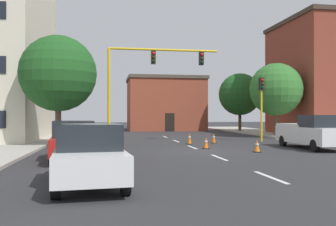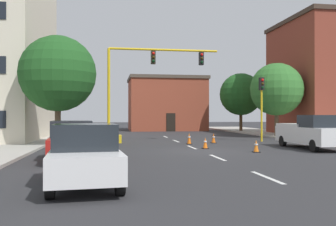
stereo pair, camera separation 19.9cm
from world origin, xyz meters
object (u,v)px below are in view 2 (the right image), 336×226
sedan_white_near_left (85,154)px  traffic_cone_roadside_a (256,146)px  traffic_signal_gantry (125,112)px  sedan_red_mid_left (72,140)px  traffic_light_pole_right (262,94)px  traffic_cone_roadside_b (205,143)px  traffic_cone_roadside_d (189,139)px  tree_right_mid (277,89)px  traffic_cone_roadside_c (214,138)px  tree_left_near (58,74)px  pickup_truck_white (312,132)px  tree_right_far (241,94)px

sedan_white_near_left → traffic_cone_roadside_a: 11.58m
traffic_signal_gantry → sedan_red_mid_left: traffic_signal_gantry is taller
traffic_light_pole_right → traffic_cone_roadside_b: traffic_light_pole_right is taller
traffic_signal_gantry → traffic_cone_roadside_d: bearing=-25.9°
tree_right_mid → traffic_cone_roadside_a: 14.18m
tree_right_mid → traffic_cone_roadside_c: tree_right_mid is taller
tree_left_near → traffic_cone_roadside_c: size_ratio=9.87×
tree_right_mid → sedan_white_near_left: bearing=-127.4°
traffic_cone_roadside_d → traffic_cone_roadside_c: bearing=19.0°
traffic_light_pole_right → traffic_signal_gantry: bearing=177.4°
pickup_truck_white → traffic_cone_roadside_d: (-6.38, 4.53, -0.59)m
tree_left_near → traffic_cone_roadside_c: tree_left_near is taller
sedan_white_near_left → traffic_cone_roadside_b: 12.15m
traffic_cone_roadside_a → traffic_light_pole_right: bearing=64.8°
pickup_truck_white → sedan_red_mid_left: 13.77m
pickup_truck_white → traffic_cone_roadside_c: 6.88m
sedan_red_mid_left → traffic_cone_roadside_a: (9.35, 2.01, -0.56)m
traffic_light_pole_right → tree_right_far: 15.94m
tree_right_far → traffic_cone_roadside_d: (-9.91, -17.02, -4.04)m
tree_right_far → traffic_cone_roadside_d: size_ratio=8.92×
sedan_red_mid_left → traffic_cone_roadside_b: (7.20, 4.46, -0.56)m
traffic_cone_roadside_b → traffic_cone_roadside_d: traffic_cone_roadside_d is taller
traffic_signal_gantry → tree_left_near: (-4.21, -3.18, 2.30)m
traffic_cone_roadside_b → tree_left_near: bearing=165.0°
tree_right_far → traffic_cone_roadside_c: size_ratio=9.91×
traffic_light_pole_right → tree_left_near: size_ratio=0.70×
tree_right_mid → traffic_cone_roadside_b: (-8.91, -9.39, -3.91)m
tree_left_near → sedan_white_near_left: tree_left_near is taller
pickup_truck_white → tree_right_far: bearing=80.7°
traffic_cone_roadside_a → traffic_cone_roadside_c: bearing=94.2°
traffic_cone_roadside_a → sedan_red_mid_left: bearing=-167.9°
traffic_signal_gantry → tree_right_far: bearing=46.4°
pickup_truck_white → traffic_cone_roadside_c: bearing=130.8°
traffic_cone_roadside_b → traffic_cone_roadside_c: size_ratio=0.96×
traffic_cone_roadside_a → traffic_signal_gantry: bearing=130.0°
tree_right_far → traffic_cone_roadside_a: tree_right_far is taller
traffic_light_pole_right → traffic_cone_roadside_d: (-5.90, -1.62, -3.15)m
tree_right_far → pickup_truck_white: (-3.53, -21.55, -3.44)m
traffic_signal_gantry → sedan_white_near_left: traffic_signal_gantry is taller
tree_right_far → traffic_cone_roadside_c: (-8.01, -16.37, -4.08)m
tree_right_mid → tree_left_near: bearing=-158.2°
tree_left_near → traffic_cone_roadside_b: (8.73, -2.34, -4.20)m
traffic_light_pole_right → traffic_cone_roadside_c: 5.21m
sedan_white_near_left → tree_right_far: bearing=62.7°
traffic_signal_gantry → tree_right_mid: 14.13m
traffic_light_pole_right → traffic_cone_roadside_c: (-4.00, -0.97, -3.19)m
traffic_signal_gantry → tree_right_far: tree_right_far is taller
pickup_truck_white → traffic_cone_roadside_b: 6.28m
pickup_truck_white → sedan_red_mid_left: bearing=-165.9°
traffic_signal_gantry → sedan_red_mid_left: (-2.68, -9.97, -1.35)m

